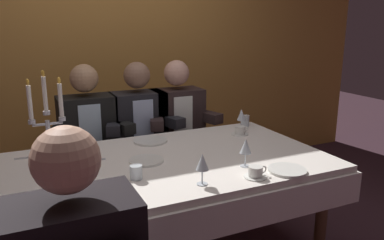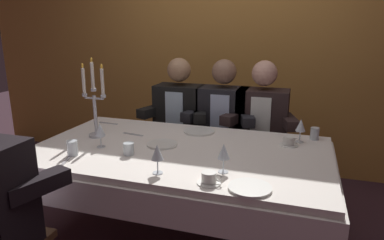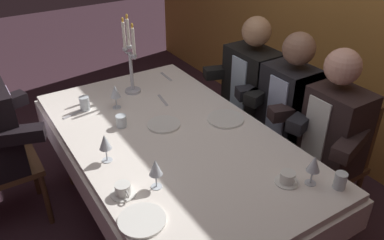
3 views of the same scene
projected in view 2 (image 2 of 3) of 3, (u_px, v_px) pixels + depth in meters
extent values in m
cube|color=#C88A3E|center=(233.00, 42.00, 3.64)|extent=(6.00, 0.12, 2.70)
cube|color=white|center=(180.00, 151.00, 2.28)|extent=(1.90, 1.10, 0.04)
cube|color=white|center=(180.00, 167.00, 2.31)|extent=(1.94, 1.14, 0.18)
cylinder|color=brown|center=(35.00, 214.00, 2.23)|extent=(0.07, 0.07, 0.70)
cylinder|color=brown|center=(107.00, 165.00, 3.02)|extent=(0.07, 0.07, 0.70)
cylinder|color=brown|center=(308.00, 192.00, 2.53)|extent=(0.07, 0.07, 0.70)
cylinder|color=silver|center=(97.00, 135.00, 2.52)|extent=(0.11, 0.11, 0.02)
cylinder|color=silver|center=(95.00, 115.00, 2.48)|extent=(0.02, 0.02, 0.28)
cylinder|color=silver|center=(93.00, 90.00, 2.43)|extent=(0.04, 0.04, 0.02)
cylinder|color=white|center=(92.00, 76.00, 2.40)|extent=(0.02, 0.02, 0.18)
ellipsoid|color=yellow|center=(91.00, 60.00, 2.38)|extent=(0.02, 0.02, 0.03)
cylinder|color=silver|center=(99.00, 99.00, 2.43)|extent=(0.07, 0.01, 0.01)
cylinder|color=silver|center=(103.00, 96.00, 2.42)|extent=(0.04, 0.04, 0.02)
cylinder|color=white|center=(102.00, 82.00, 2.39)|extent=(0.02, 0.02, 0.18)
ellipsoid|color=yellow|center=(101.00, 66.00, 2.36)|extent=(0.02, 0.02, 0.03)
cylinder|color=silver|center=(89.00, 98.00, 2.46)|extent=(0.07, 0.01, 0.01)
cylinder|color=silver|center=(85.00, 95.00, 2.46)|extent=(0.04, 0.04, 0.02)
cylinder|color=white|center=(84.00, 81.00, 2.44)|extent=(0.02, 0.02, 0.18)
ellipsoid|color=yellow|center=(82.00, 66.00, 2.41)|extent=(0.02, 0.02, 0.03)
cylinder|color=white|center=(162.00, 144.00, 2.33)|extent=(0.20, 0.20, 0.01)
cylinder|color=white|center=(250.00, 188.00, 1.70)|extent=(0.21, 0.21, 0.01)
cylinder|color=white|center=(199.00, 131.00, 2.62)|extent=(0.23, 0.23, 0.01)
cylinder|color=silver|center=(223.00, 172.00, 1.90)|extent=(0.06, 0.06, 0.00)
cylinder|color=silver|center=(223.00, 165.00, 1.89)|extent=(0.01, 0.01, 0.07)
cone|color=silver|center=(224.00, 151.00, 1.87)|extent=(0.07, 0.07, 0.08)
cylinder|color=maroon|center=(224.00, 155.00, 1.88)|extent=(0.04, 0.04, 0.03)
cylinder|color=silver|center=(299.00, 142.00, 2.39)|extent=(0.06, 0.06, 0.00)
cylinder|color=silver|center=(300.00, 136.00, 2.38)|extent=(0.01, 0.01, 0.07)
cone|color=silver|center=(301.00, 125.00, 2.36)|extent=(0.07, 0.07, 0.08)
cylinder|color=#E0D172|center=(301.00, 129.00, 2.37)|extent=(0.04, 0.04, 0.03)
cylinder|color=silver|center=(101.00, 147.00, 2.30)|extent=(0.06, 0.06, 0.00)
cylinder|color=silver|center=(101.00, 141.00, 2.29)|extent=(0.01, 0.01, 0.07)
cone|color=silver|center=(100.00, 129.00, 2.27)|extent=(0.07, 0.07, 0.08)
cylinder|color=#E0D172|center=(100.00, 133.00, 2.27)|extent=(0.04, 0.04, 0.03)
cylinder|color=silver|center=(158.00, 173.00, 1.89)|extent=(0.06, 0.06, 0.00)
cylinder|color=silver|center=(158.00, 166.00, 1.88)|extent=(0.01, 0.01, 0.07)
cone|color=silver|center=(157.00, 152.00, 1.86)|extent=(0.07, 0.07, 0.08)
cylinder|color=#E0D172|center=(157.00, 156.00, 1.87)|extent=(0.04, 0.04, 0.03)
cylinder|color=silver|center=(72.00, 148.00, 2.14)|extent=(0.06, 0.06, 0.09)
cylinder|color=silver|center=(315.00, 134.00, 2.44)|extent=(0.06, 0.06, 0.09)
cylinder|color=silver|center=(129.00, 149.00, 2.15)|extent=(0.07, 0.07, 0.08)
cylinder|color=white|center=(288.00, 145.00, 2.33)|extent=(0.12, 0.12, 0.01)
cylinder|color=white|center=(289.00, 141.00, 2.32)|extent=(0.08, 0.08, 0.05)
torus|color=white|center=(297.00, 141.00, 2.31)|extent=(0.04, 0.01, 0.04)
cylinder|color=white|center=(209.00, 183.00, 1.77)|extent=(0.12, 0.12, 0.01)
cylinder|color=white|center=(209.00, 177.00, 1.76)|extent=(0.08, 0.08, 0.05)
torus|color=white|center=(219.00, 178.00, 1.74)|extent=(0.04, 0.01, 0.04)
cube|color=#B7B7BC|center=(108.00, 123.00, 2.85)|extent=(0.17, 0.03, 0.01)
cube|color=#B7B7BC|center=(133.00, 134.00, 2.56)|extent=(0.17, 0.04, 0.01)
cube|color=#B7B7BC|center=(67.00, 160.00, 2.07)|extent=(0.07, 0.17, 0.01)
cube|color=#BEA7CE|center=(7.00, 178.00, 1.78)|extent=(0.16, 0.01, 0.40)
cube|color=black|center=(37.00, 185.00, 1.68)|extent=(0.19, 0.34, 0.08)
cylinder|color=brown|center=(155.00, 173.00, 3.20)|extent=(0.04, 0.04, 0.42)
cylinder|color=brown|center=(192.00, 178.00, 3.10)|extent=(0.04, 0.04, 0.42)
cylinder|color=brown|center=(169.00, 159.00, 3.54)|extent=(0.04, 0.04, 0.42)
cylinder|color=brown|center=(203.00, 163.00, 3.43)|extent=(0.04, 0.04, 0.42)
cube|color=brown|center=(180.00, 145.00, 3.26)|extent=(0.42, 0.42, 0.04)
cube|color=brown|center=(186.00, 115.00, 3.37)|extent=(0.38, 0.04, 0.44)
cube|color=black|center=(179.00, 114.00, 3.18)|extent=(0.42, 0.26, 0.54)
cube|color=silver|center=(174.00, 115.00, 3.05)|extent=(0.16, 0.01, 0.40)
sphere|color=tan|center=(179.00, 70.00, 3.08)|extent=(0.21, 0.21, 0.21)
cube|color=black|center=(153.00, 111.00, 3.14)|extent=(0.19, 0.34, 0.08)
cube|color=black|center=(199.00, 115.00, 3.01)|extent=(0.19, 0.34, 0.08)
cylinder|color=brown|center=(197.00, 178.00, 3.08)|extent=(0.04, 0.04, 0.42)
cylinder|color=brown|center=(237.00, 184.00, 2.98)|extent=(0.04, 0.04, 0.42)
cylinder|color=brown|center=(208.00, 164.00, 3.41)|extent=(0.04, 0.04, 0.42)
cylinder|color=brown|center=(245.00, 168.00, 3.31)|extent=(0.04, 0.04, 0.42)
cube|color=brown|center=(222.00, 149.00, 3.14)|extent=(0.42, 0.42, 0.04)
cube|color=brown|center=(228.00, 118.00, 3.25)|extent=(0.38, 0.04, 0.44)
cube|color=black|center=(223.00, 118.00, 3.06)|extent=(0.42, 0.26, 0.54)
cube|color=silver|center=(219.00, 118.00, 2.93)|extent=(0.16, 0.01, 0.40)
sphere|color=#916952|center=(224.00, 72.00, 2.96)|extent=(0.21, 0.21, 0.21)
cube|color=black|center=(196.00, 114.00, 3.02)|extent=(0.19, 0.34, 0.08)
cube|color=black|center=(246.00, 118.00, 2.89)|extent=(0.19, 0.34, 0.08)
cylinder|color=brown|center=(235.00, 183.00, 2.98)|extent=(0.04, 0.04, 0.42)
cylinder|color=brown|center=(278.00, 189.00, 2.88)|extent=(0.04, 0.04, 0.42)
cylinder|color=brown|center=(242.00, 168.00, 3.31)|extent=(0.04, 0.04, 0.42)
cylinder|color=brown|center=(281.00, 172.00, 3.21)|extent=(0.04, 0.04, 0.42)
cube|color=brown|center=(260.00, 153.00, 3.04)|extent=(0.42, 0.42, 0.04)
cube|color=brown|center=(264.00, 121.00, 3.15)|extent=(0.38, 0.04, 0.44)
cube|color=#2D2020|center=(262.00, 121.00, 2.96)|extent=(0.42, 0.26, 0.54)
cube|color=white|center=(260.00, 122.00, 2.83)|extent=(0.16, 0.01, 0.40)
sphere|color=#DBA189|center=(265.00, 73.00, 2.85)|extent=(0.21, 0.21, 0.21)
cube|color=#2D2020|center=(234.00, 117.00, 2.92)|extent=(0.19, 0.34, 0.08)
cube|color=#2D2020|center=(289.00, 122.00, 2.79)|extent=(0.19, 0.34, 0.08)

